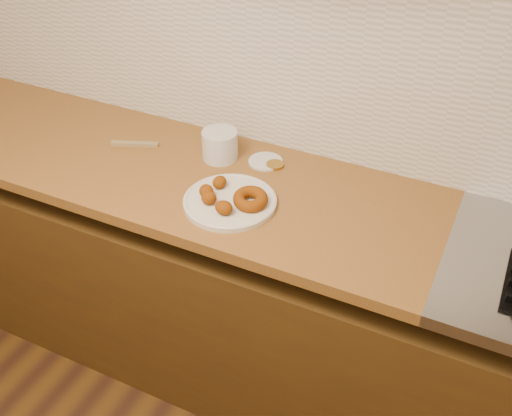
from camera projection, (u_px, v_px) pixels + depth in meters
name	position (u px, v px, depth m)	size (l,w,h in m)	color
wall_back	(331.00, 28.00, 1.84)	(4.00, 0.02, 2.70)	#C1AE92
base_cabinet	(282.00, 312.00, 2.20)	(3.60, 0.60, 0.77)	#472E0F
butcher_block	(119.00, 157.00, 2.13)	(2.30, 0.62, 0.04)	#955B2C
backsplash	(326.00, 75.00, 1.93)	(3.60, 0.02, 0.60)	silver
donut_plate	(230.00, 202.00, 1.86)	(0.29, 0.29, 0.02)	silver
ring_donut	(250.00, 199.00, 1.83)	(0.11, 0.11, 0.04)	#7E460A
fried_dough_chunks	(215.00, 195.00, 1.84)	(0.15, 0.17, 0.04)	#7E460A
plastic_tub	(220.00, 145.00, 2.06)	(0.12, 0.12, 0.10)	silver
tub_lid	(266.00, 162.00, 2.06)	(0.12, 0.12, 0.01)	silver
brass_jar_lid	(275.00, 165.00, 2.04)	(0.06, 0.06, 0.01)	#AF8331
wooden_utensil	(135.00, 144.00, 2.15)	(0.17, 0.02, 0.01)	olive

